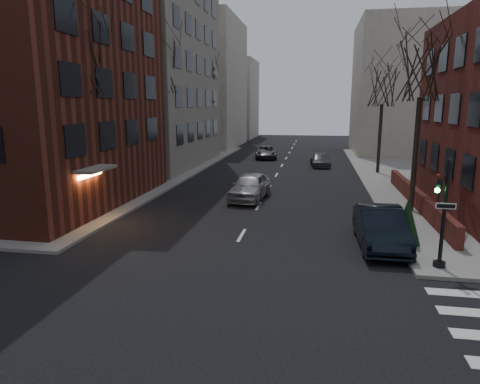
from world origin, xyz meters
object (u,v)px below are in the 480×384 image
at_px(tree_left_b, 162,67).
at_px(car_lane_silver, 250,186).
at_px(tree_right_b, 383,86).
at_px(tree_left_a, 80,57).
at_px(streetlamp_far, 216,120).
at_px(evergreen_shrub, 407,221).
at_px(tree_right_a, 422,67).
at_px(sandwich_board, 408,216).
at_px(tree_left_c, 207,86).
at_px(streetlamp_near, 152,131).
at_px(parked_sedan, 380,227).
at_px(traffic_signal, 442,221).
at_px(car_lane_gray, 320,160).
at_px(car_lane_far, 266,152).

height_order(tree_left_b, car_lane_silver, tree_left_b).
bearing_deg(tree_right_b, tree_left_a, -134.36).
distance_m(streetlamp_far, evergreen_shrub, 34.24).
relative_size(tree_right_a, sandwich_board, 11.89).
xyz_separation_m(tree_right_b, sandwich_board, (-0.77, -17.17, -7.03)).
distance_m(tree_right_b, evergreen_shrub, 21.41).
bearing_deg(car_lane_silver, evergreen_shrub, -40.07).
distance_m(tree_left_c, tree_right_a, 28.17).
bearing_deg(evergreen_shrub, streetlamp_near, 146.22).
distance_m(tree_left_b, tree_right_b, 18.64).
relative_size(car_lane_silver, sandwich_board, 6.17).
bearing_deg(parked_sedan, streetlamp_far, 113.57).
xyz_separation_m(tree_right_a, evergreen_shrub, (-1.50, -6.37, -6.88)).
xyz_separation_m(traffic_signal, streetlamp_near, (-16.14, 13.01, 2.33)).
distance_m(streetlamp_far, car_lane_silver, 23.64).
relative_size(parked_sedan, car_lane_gray, 1.20).
bearing_deg(streetlamp_far, streetlamp_near, -90.00).
bearing_deg(tree_right_a, tree_left_a, -167.20).
bearing_deg(tree_left_c, tree_right_b, -24.44).
bearing_deg(streetlamp_near, tree_left_c, 91.91).
bearing_deg(tree_right_b, sandwich_board, -92.56).
xyz_separation_m(parked_sedan, sandwich_board, (1.83, 3.35, -0.30)).
distance_m(traffic_signal, tree_right_b, 23.71).
relative_size(parked_sedan, evergreen_shrub, 2.61).
distance_m(parked_sedan, sandwich_board, 3.83).
xyz_separation_m(tree_left_a, sandwich_board, (16.83, 0.83, -7.91)).
distance_m(tree_right_a, sandwich_board, 8.15).
relative_size(parked_sedan, car_lane_silver, 1.04).
xyz_separation_m(sandwich_board, evergreen_shrub, (-0.73, -3.20, 0.59)).
xyz_separation_m(streetlamp_far, evergreen_shrub, (15.50, -30.37, -3.08)).
relative_size(tree_left_a, car_lane_gray, 2.35).
relative_size(car_lane_silver, car_lane_far, 0.98).
height_order(car_lane_silver, car_lane_far, car_lane_silver).
xyz_separation_m(tree_left_a, tree_left_c, (0.00, 26.00, -0.44)).
distance_m(streetlamp_far, parked_sedan, 33.91).
bearing_deg(parked_sedan, car_lane_gray, 93.93).
height_order(streetlamp_far, sandwich_board, streetlamp_far).
height_order(tree_left_a, parked_sedan, tree_left_a).
distance_m(tree_right_a, tree_right_b, 14.01).
bearing_deg(tree_left_a, car_lane_gray, 60.13).
bearing_deg(tree_left_a, streetlamp_far, 88.77).
bearing_deg(car_lane_far, tree_left_c, -173.02).
relative_size(car_lane_far, sandwich_board, 6.29).
distance_m(tree_left_a, parked_sedan, 17.01).
relative_size(tree_left_a, tree_left_b, 0.95).
height_order(tree_left_b, streetlamp_far, tree_left_b).
relative_size(streetlamp_far, car_lane_far, 1.22).
height_order(streetlamp_near, parked_sedan, streetlamp_near).
xyz_separation_m(tree_right_a, car_lane_silver, (-9.60, 1.81, -7.17)).
bearing_deg(streetlamp_far, sandwich_board, -59.14).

